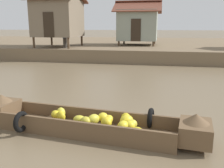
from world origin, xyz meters
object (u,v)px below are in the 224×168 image
Objects in this scene: banana_boat at (89,122)px; stilt_house_left at (58,17)px; stilt_house_mid_left at (138,25)px; vendor_person at (65,36)px.

banana_boat is 1.32× the size of stilt_house_left.
stilt_house_mid_left is at bearing 28.11° from stilt_house_left.
stilt_house_left reaches higher than vendor_person.
banana_boat is 17.07m from stilt_house_mid_left.
vendor_person is (0.92, -1.07, -1.37)m from stilt_house_left.
stilt_house_mid_left is 6.70m from vendor_person.
stilt_house_left is at bearing 130.50° from vendor_person.
stilt_house_left is 2.64× the size of vendor_person.
stilt_house_left is at bearing 115.32° from banana_boat.
stilt_house_mid_left is (6.00, 3.21, -0.54)m from stilt_house_left.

